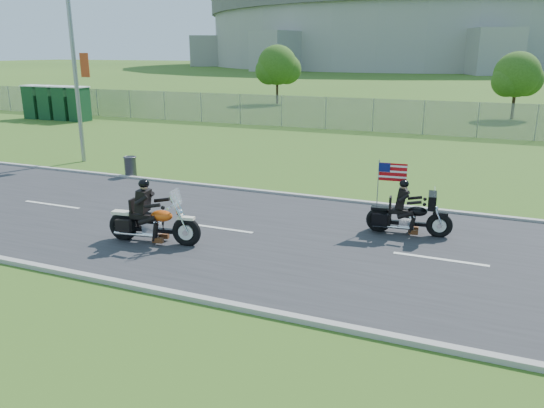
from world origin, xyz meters
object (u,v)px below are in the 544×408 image
at_px(porta_toilet_b, 64,104).
at_px(porta_toilet_c, 49,103).
at_px(streetlight, 75,30).
at_px(porta_toilet_d, 34,102).
at_px(motorcycle_lead, 153,223).
at_px(motorcycle_follow, 409,217).
at_px(trash_can, 130,167).
at_px(porta_toilet_a, 79,105).

distance_m(porta_toilet_b, porta_toilet_c, 1.40).
relative_size(streetlight, porta_toilet_b, 4.35).
height_order(streetlight, porta_toilet_d, streetlight).
bearing_deg(porta_toilet_c, streetlight, -40.06).
bearing_deg(motorcycle_lead, motorcycle_follow, 19.62).
xyz_separation_m(streetlight, porta_toilet_c, (-12.82, 10.78, -4.49)).
bearing_deg(trash_can, porta_toilet_b, 140.21).
relative_size(streetlight, trash_can, 12.60).
xyz_separation_m(porta_toilet_a, porta_toilet_b, (-1.40, 0.00, 0.00)).
bearing_deg(porta_toilet_c, porta_toilet_b, 0.00).
distance_m(motorcycle_lead, trash_can, 7.87).
bearing_deg(trash_can, porta_toilet_c, 142.66).
relative_size(streetlight, porta_toilet_c, 4.35).
bearing_deg(streetlight, porta_toilet_d, 142.83).
distance_m(porta_toilet_a, porta_toilet_c, 2.80).
distance_m(porta_toilet_b, motorcycle_follow, 30.58).
relative_size(porta_toilet_b, motorcycle_follow, 1.01).
distance_m(porta_toilet_b, porta_toilet_d, 2.80).
relative_size(porta_toilet_d, motorcycle_follow, 1.01).
bearing_deg(trash_can, motorcycle_lead, -48.87).
bearing_deg(porta_toilet_b, streetlight, -43.35).
xyz_separation_m(streetlight, trash_can, (3.83, -1.92, -5.24)).
bearing_deg(porta_toilet_a, porta_toilet_c, 180.00).
height_order(porta_toilet_a, porta_toilet_d, same).
height_order(motorcycle_lead, motorcycle_follow, motorcycle_follow).
distance_m(streetlight, porta_toilet_a, 15.39).
distance_m(porta_toilet_d, motorcycle_lead, 29.78).
distance_m(streetlight, motorcycle_lead, 12.99).
xyz_separation_m(porta_toilet_b, motorcycle_follow, (26.39, -15.44, -0.62)).
height_order(streetlight, porta_toilet_a, streetlight).
bearing_deg(porta_toilet_c, porta_toilet_a, 0.00).
bearing_deg(streetlight, motorcycle_lead, -41.07).
relative_size(porta_toilet_c, motorcycle_lead, 0.90).
height_order(porta_toilet_c, porta_toilet_d, same).
xyz_separation_m(motorcycle_lead, trash_can, (-5.18, 5.93, -0.15)).
height_order(porta_toilet_b, porta_toilet_c, same).
relative_size(porta_toilet_a, porta_toilet_b, 1.00).
relative_size(porta_toilet_a, porta_toilet_d, 1.00).
bearing_deg(streetlight, trash_can, -26.63).
height_order(streetlight, trash_can, streetlight).
relative_size(streetlight, motorcycle_follow, 4.39).
xyz_separation_m(streetlight, motorcycle_follow, (14.97, -4.66, -5.11)).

